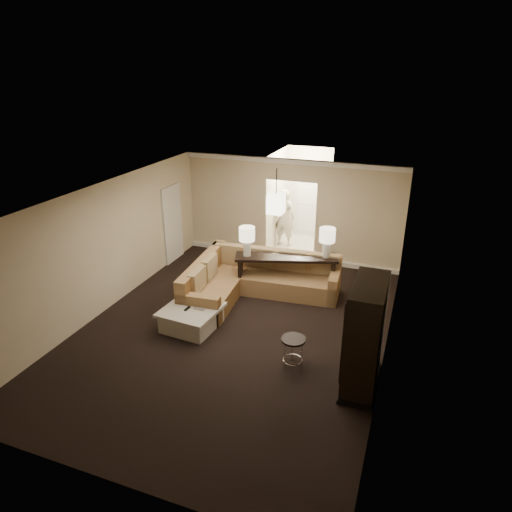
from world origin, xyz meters
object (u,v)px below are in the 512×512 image
at_px(sectional_sofa, 252,280).
at_px(coffee_table, 192,317).
at_px(console_table, 286,271).
at_px(drink_table, 293,346).
at_px(armoire, 364,338).
at_px(person, 284,214).

xyz_separation_m(sectional_sofa, coffee_table, (-0.67, -1.77, -0.16)).
xyz_separation_m(coffee_table, console_table, (1.35, 2.23, 0.32)).
bearing_deg(drink_table, coffee_table, 167.66).
bearing_deg(drink_table, console_table, 109.44).
distance_m(armoire, drink_table, 1.33).
bearing_deg(sectional_sofa, armoire, -44.47).
relative_size(sectional_sofa, person, 1.72).
bearing_deg(coffee_table, drink_table, -12.34).
bearing_deg(armoire, drink_table, 174.71).
height_order(sectional_sofa, coffee_table, sectional_sofa).
bearing_deg(drink_table, armoire, -5.29).
distance_m(armoire, person, 6.60).
height_order(console_table, drink_table, console_table).
height_order(sectional_sofa, console_table, sectional_sofa).
height_order(coffee_table, person, person).
xyz_separation_m(coffee_table, person, (0.40, 5.18, 0.72)).
distance_m(coffee_table, armoire, 3.66).
xyz_separation_m(coffee_table, drink_table, (2.32, -0.51, 0.17)).
bearing_deg(drink_table, sectional_sofa, 125.89).
relative_size(sectional_sofa, coffee_table, 2.77).
distance_m(console_table, person, 3.13).
xyz_separation_m(console_table, person, (-0.95, 2.95, 0.40)).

